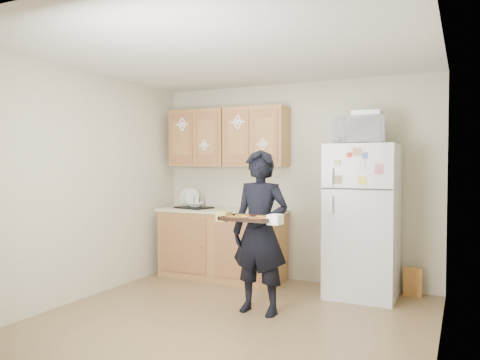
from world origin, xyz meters
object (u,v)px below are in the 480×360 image
person (260,232)px  baking_tray (249,219)px  microwave (359,130)px  dish_rack (194,202)px  refrigerator (362,220)px

person → baking_tray: bearing=-84.5°
person → baking_tray: 0.34m
microwave → dish_rack: bearing=169.8°
refrigerator → microwave: (-0.04, -0.05, 1.00)m
person → refrigerator: bearing=55.3°
person → microwave: bearing=55.3°
refrigerator → person: refrigerator is taller
refrigerator → person: bearing=-127.4°
microwave → refrigerator: bearing=43.8°
refrigerator → baking_tray: bearing=-120.3°
microwave → dish_rack: size_ratio=1.26×
refrigerator → baking_tray: size_ratio=3.59×
microwave → dish_rack: 2.31m
microwave → baking_tray: bearing=-129.6°
baking_tray → dish_rack: dish_rack is taller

